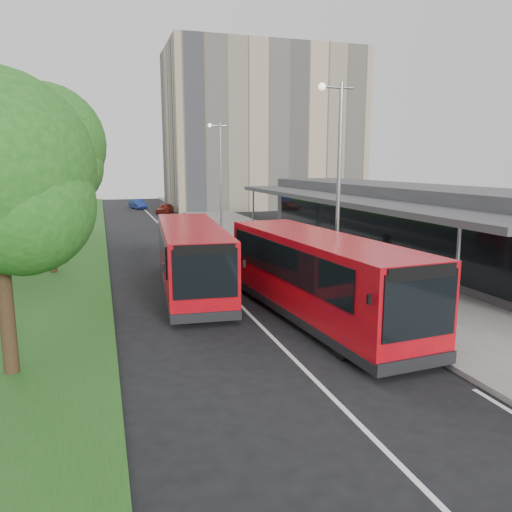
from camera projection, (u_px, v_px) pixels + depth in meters
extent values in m
plane|color=black|center=(250.00, 315.00, 17.11)|extent=(120.00, 120.00, 0.00)
cube|color=slate|center=(251.00, 232.00, 37.63)|extent=(5.00, 80.00, 0.15)
cube|color=#224C18|center=(68.00, 240.00, 33.84)|extent=(5.00, 80.00, 0.10)
cube|color=silver|center=(182.00, 247.00, 31.19)|extent=(0.12, 70.00, 0.01)
cube|color=silver|center=(507.00, 409.00, 10.56)|extent=(0.12, 2.00, 0.01)
cube|color=silver|center=(365.00, 324.00, 16.19)|extent=(0.12, 2.00, 0.01)
cube|color=silver|center=(296.00, 282.00, 21.83)|extent=(0.12, 2.00, 0.01)
cube|color=silver|center=(256.00, 258.00, 27.46)|extent=(0.12, 2.00, 0.01)
cube|color=silver|center=(229.00, 242.00, 33.10)|extent=(0.12, 2.00, 0.01)
cube|color=silver|center=(210.00, 231.00, 38.73)|extent=(0.12, 2.00, 0.01)
cube|color=silver|center=(196.00, 222.00, 44.36)|extent=(0.12, 2.00, 0.01)
cube|color=silver|center=(185.00, 215.00, 50.00)|extent=(0.12, 2.00, 0.01)
cube|color=silver|center=(176.00, 210.00, 55.63)|extent=(0.12, 2.00, 0.01)
cube|color=silver|center=(169.00, 206.00, 61.26)|extent=(0.12, 2.00, 0.01)
cube|color=tan|center=(262.00, 130.00, 58.99)|extent=(22.00, 12.00, 18.00)
cube|color=#313134|center=(400.00, 221.00, 27.47)|extent=(5.00, 26.00, 4.00)
cube|color=black|center=(359.00, 230.00, 26.80)|extent=(0.06, 24.00, 2.20)
cube|color=#313134|center=(338.00, 199.00, 26.12)|extent=(2.80, 26.00, 0.25)
cylinder|color=gray|center=(457.00, 276.00, 15.71)|extent=(0.12, 0.12, 3.30)
cylinder|color=gray|center=(253.00, 212.00, 36.37)|extent=(0.12, 0.12, 3.30)
cylinder|color=black|center=(6.00, 306.00, 11.93)|extent=(0.36, 0.36, 3.57)
sphere|color=#1A4E15|center=(22.00, 204.00, 11.28)|extent=(3.25, 3.25, 3.25)
cylinder|color=black|center=(51.00, 229.00, 23.13)|extent=(0.36, 0.36, 4.26)
sphere|color=#1A4E15|center=(44.00, 144.00, 22.43)|extent=(5.42, 5.42, 5.42)
sphere|color=#1A4E15|center=(59.00, 166.00, 22.40)|extent=(3.87, 3.87, 3.87)
sphere|color=#1A4E15|center=(35.00, 159.00, 22.87)|extent=(4.26, 4.26, 4.26)
cylinder|color=black|center=(67.00, 211.00, 34.44)|extent=(0.36, 0.36, 3.84)
sphere|color=#1A4E15|center=(63.00, 159.00, 33.80)|extent=(4.89, 4.89, 4.89)
sphere|color=#1A4E15|center=(73.00, 172.00, 33.76)|extent=(3.50, 3.50, 3.50)
sphere|color=#1A4E15|center=(56.00, 168.00, 34.23)|extent=(3.84, 3.84, 3.84)
cylinder|color=gray|center=(338.00, 189.00, 19.46)|extent=(0.16, 0.16, 8.00)
cylinder|color=gray|center=(337.00, 87.00, 18.70)|extent=(1.40, 0.10, 0.10)
sphere|color=silver|center=(322.00, 87.00, 18.53)|extent=(0.28, 0.28, 0.28)
cylinder|color=gray|center=(221.00, 177.00, 38.24)|extent=(0.16, 0.16, 8.00)
cylinder|color=gray|center=(217.00, 126.00, 37.48)|extent=(1.40, 0.10, 0.10)
sphere|color=silver|center=(210.00, 125.00, 37.31)|extent=(0.28, 0.28, 0.28)
cube|color=#B5090C|center=(318.00, 274.00, 16.34)|extent=(3.15, 10.03, 2.49)
cube|color=black|center=(317.00, 310.00, 16.56)|extent=(3.17, 10.05, 0.28)
cube|color=black|center=(421.00, 305.00, 11.77)|extent=(2.11, 0.22, 1.64)
cube|color=black|center=(261.00, 241.00, 20.78)|extent=(2.07, 0.22, 1.22)
cube|color=black|center=(282.00, 262.00, 16.08)|extent=(0.74, 8.44, 1.13)
cube|color=black|center=(345.00, 257.00, 16.95)|extent=(0.74, 8.44, 1.13)
cube|color=black|center=(417.00, 364.00, 12.03)|extent=(2.35, 0.27, 0.33)
cube|color=black|center=(423.00, 273.00, 11.62)|extent=(1.97, 0.20, 0.33)
cube|color=black|center=(369.00, 299.00, 11.44)|extent=(0.09, 0.09, 0.23)
cube|color=black|center=(458.00, 289.00, 12.40)|extent=(0.09, 0.09, 0.23)
cylinder|color=black|center=(343.00, 343.00, 13.27)|extent=(0.35, 0.87, 0.85)
cylinder|color=black|center=(404.00, 334.00, 14.00)|extent=(0.35, 0.87, 0.85)
cylinder|color=black|center=(254.00, 288.00, 19.10)|extent=(0.35, 0.87, 0.85)
cylinder|color=black|center=(300.00, 284.00, 19.83)|extent=(0.35, 0.87, 0.85)
cube|color=#B5090C|center=(191.00, 255.00, 20.09)|extent=(3.03, 9.64, 2.40)
cube|color=black|center=(192.00, 283.00, 20.31)|extent=(3.05, 9.67, 0.27)
cube|color=black|center=(205.00, 274.00, 15.47)|extent=(2.03, 0.22, 1.58)
cube|color=black|center=(182.00, 230.00, 24.60)|extent=(1.99, 0.21, 1.18)
cube|color=black|center=(162.00, 244.00, 20.03)|extent=(0.72, 8.11, 1.08)
cube|color=black|center=(219.00, 242.00, 20.52)|extent=(0.72, 8.11, 1.08)
cube|color=black|center=(206.00, 317.00, 15.72)|extent=(2.26, 0.26, 0.32)
cube|color=black|center=(205.00, 250.00, 15.32)|extent=(1.90, 0.20, 0.32)
cube|color=black|center=(164.00, 267.00, 15.35)|extent=(0.09, 0.09, 0.23)
cube|color=black|center=(244.00, 264.00, 15.90)|extent=(0.09, 0.09, 0.23)
cylinder|color=black|center=(173.00, 303.00, 17.14)|extent=(0.34, 0.83, 0.81)
cylinder|color=black|center=(227.00, 300.00, 17.55)|extent=(0.34, 0.83, 0.81)
cylinder|color=black|center=(165.00, 267.00, 23.04)|extent=(0.34, 0.83, 0.81)
cylinder|color=black|center=(206.00, 266.00, 23.45)|extent=(0.34, 0.83, 0.81)
cylinder|color=#362616|center=(296.00, 246.00, 27.79)|extent=(0.60, 0.60, 0.88)
cylinder|color=#FFE80D|center=(248.00, 230.00, 34.50)|extent=(0.18, 0.18, 0.97)
imported|color=#55130C|center=(165.00, 208.00, 51.88)|extent=(2.41, 3.40, 1.07)
imported|color=navy|center=(138.00, 204.00, 57.43)|extent=(1.96, 3.57, 1.12)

